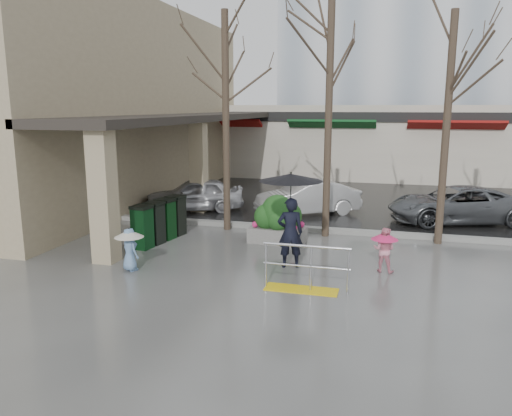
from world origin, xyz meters
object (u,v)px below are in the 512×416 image
at_px(tree_mideast, 451,72).
at_px(planter, 278,220).
at_px(handrail, 304,274).
at_px(car_b, 308,198).
at_px(child_pink, 384,246).
at_px(tree_west, 225,68).
at_px(news_boxes, 160,221).
at_px(tree_midwest, 330,61).
at_px(child_blue, 130,244).
at_px(car_a, 195,195).
at_px(car_c, 456,205).
at_px(woman, 291,206).

relative_size(tree_mideast, planter, 3.89).
distance_m(handrail, car_b, 7.85).
bearing_deg(child_pink, handrail, 59.42).
relative_size(tree_west, child_pink, 6.24).
bearing_deg(car_b, news_boxes, -68.69).
bearing_deg(planter, tree_midwest, 41.91).
distance_m(tree_midwest, tree_mideast, 3.32).
bearing_deg(car_b, child_blue, -54.67).
relative_size(planter, car_b, 0.44).
bearing_deg(tree_west, tree_midwest, 0.00).
xyz_separation_m(tree_mideast, news_boxes, (-7.95, -1.91, -4.24)).
bearing_deg(tree_mideast, tree_west, -180.00).
bearing_deg(car_a, news_boxes, -13.64).
relative_size(handrail, tree_mideast, 0.29).
distance_m(planter, car_c, 6.73).
distance_m(child_pink, car_c, 6.42).
bearing_deg(tree_west, planter, -30.12).
xyz_separation_m(handrail, tree_west, (-3.36, 4.80, 4.71)).
xyz_separation_m(child_blue, car_c, (8.26, 7.54, -0.03)).
height_order(woman, child_blue, woman).
bearing_deg(handrail, car_a, 127.01).
xyz_separation_m(handrail, news_boxes, (-4.81, 2.89, 0.24)).
relative_size(tree_mideast, child_pink, 5.96).
xyz_separation_m(tree_mideast, planter, (-4.56, -1.13, -4.18)).
height_order(handrail, car_c, car_c).
bearing_deg(child_blue, child_pink, -135.47).
bearing_deg(woman, news_boxes, -37.14).
distance_m(planter, car_a, 5.43).
bearing_deg(child_blue, news_boxes, -49.60).
bearing_deg(tree_midwest, child_pink, -59.39).
xyz_separation_m(child_pink, car_a, (-7.12, 5.52, 0.00)).
height_order(tree_mideast, car_a, tree_mideast).
xyz_separation_m(tree_midwest, car_b, (-1.05, 2.95, -4.60)).
relative_size(handrail, tree_midwest, 0.27).
distance_m(news_boxes, car_a, 4.44).
bearing_deg(woman, planter, -88.74).
bearing_deg(tree_mideast, tree_midwest, 180.00).
bearing_deg(handrail, child_pink, 46.99).
bearing_deg(child_pink, planter, -19.63).
xyz_separation_m(tree_mideast, car_c, (0.79, 2.96, -4.23)).
relative_size(tree_midwest, news_boxes, 3.10).
distance_m(child_pink, child_blue, 6.16).
xyz_separation_m(child_pink, car_b, (-2.85, 6.00, 0.00)).
bearing_deg(news_boxes, handrail, -21.88).
relative_size(child_blue, planter, 0.64).
bearing_deg(tree_midwest, handrail, -88.09).
relative_size(handrail, child_blue, 1.79).
height_order(tree_mideast, planter, tree_mideast).
bearing_deg(child_blue, car_a, -50.55).
height_order(woman, car_a, woman).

